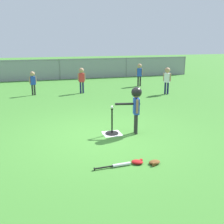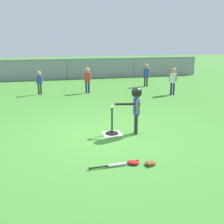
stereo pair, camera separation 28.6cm
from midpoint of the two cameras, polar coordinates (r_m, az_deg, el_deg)
The scene contains 13 objects.
ground_plane at distance 6.46m, azimuth -0.64°, elevation -5.12°, with size 60.00×60.00×0.00m, color #3D7A2D.
home_plate at distance 6.62m, azimuth 1.24°, elevation -4.58°, with size 0.44×0.44×0.01m, color white.
batting_tee at distance 6.59m, azimuth 1.25°, elevation -3.81°, with size 0.32×0.32×0.63m.
baseball_on_tee at distance 6.42m, azimuth 1.28°, elevation 1.01°, with size 0.07×0.07×0.07m, color white.
batter_child at distance 6.44m, azimuth 6.38°, elevation 2.31°, with size 0.63×0.32×1.15m.
fielder_near_left at distance 11.44m, azimuth 13.45°, elevation 7.08°, with size 0.26×0.24×1.11m.
fielder_deep_left at distance 11.54m, azimuth -14.42°, elevation 6.65°, with size 0.28×0.19×0.97m.
fielder_deep_right at distance 13.27m, azimuth 7.82°, elevation 8.36°, with size 0.29×0.22×1.09m.
fielder_deep_center at distance 11.54m, azimuth -4.52°, elevation 7.40°, with size 0.32×0.21×1.07m.
spare_bat_silver at distance 4.98m, azimuth 1.96°, elevation -11.16°, with size 0.69×0.09×0.06m.
glove_by_plate at distance 5.12m, azimuth 9.75°, elevation -10.58°, with size 0.24×0.20×0.07m.
glove_near_bats at distance 5.10m, azimuth 6.15°, elevation -10.52°, with size 0.27×0.25×0.07m.
outfield_fence at distance 15.78m, azimuth -8.87°, elevation 9.07°, with size 16.06×0.06×1.15m.
Camera 2 is at (-1.24, -5.94, 2.24)m, focal length 43.40 mm.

